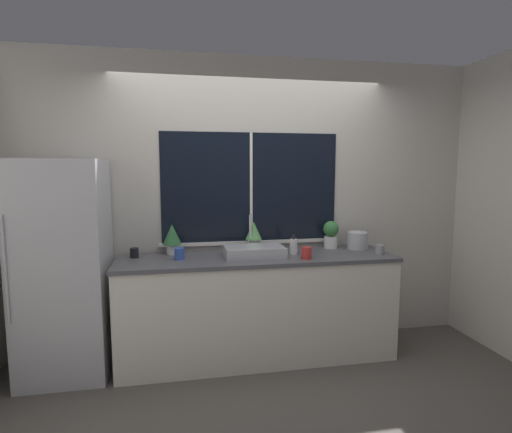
{
  "coord_description": "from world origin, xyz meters",
  "views": [
    {
      "loc": [
        -0.65,
        -3.05,
        1.67
      ],
      "look_at": [
        -0.02,
        0.3,
        1.27
      ],
      "focal_mm": 28.0,
      "sensor_mm": 36.0,
      "label": 1
    }
  ],
  "objects_px": {
    "potted_plant_right": "(331,234)",
    "mug_red": "(307,253)",
    "refrigerator": "(64,269)",
    "kettle": "(357,240)",
    "mug_grey": "(380,249)",
    "potted_plant_center": "(254,234)",
    "mug_black": "(134,253)",
    "mug_blue": "(179,254)",
    "sink": "(254,251)",
    "soap_bottle": "(294,246)",
    "potted_plant_left": "(172,237)"
  },
  "relations": [
    {
      "from": "kettle",
      "to": "mug_red",
      "type": "bearing_deg",
      "value": -152.16
    },
    {
      "from": "refrigerator",
      "to": "kettle",
      "type": "bearing_deg",
      "value": 3.07
    },
    {
      "from": "sink",
      "to": "mug_black",
      "type": "relative_size",
      "value": 6.09
    },
    {
      "from": "potted_plant_center",
      "to": "mug_grey",
      "type": "bearing_deg",
      "value": -17.22
    },
    {
      "from": "sink",
      "to": "mug_blue",
      "type": "bearing_deg",
      "value": 179.78
    },
    {
      "from": "soap_bottle",
      "to": "mug_black",
      "type": "xyz_separation_m",
      "value": [
        -1.38,
        0.11,
        -0.03
      ]
    },
    {
      "from": "refrigerator",
      "to": "mug_grey",
      "type": "distance_m",
      "value": 2.68
    },
    {
      "from": "potted_plant_center",
      "to": "mug_blue",
      "type": "height_order",
      "value": "potted_plant_center"
    },
    {
      "from": "sink",
      "to": "mug_black",
      "type": "bearing_deg",
      "value": 171.94
    },
    {
      "from": "mug_red",
      "to": "soap_bottle",
      "type": "bearing_deg",
      "value": 105.1
    },
    {
      "from": "refrigerator",
      "to": "potted_plant_left",
      "type": "distance_m",
      "value": 0.9
    },
    {
      "from": "refrigerator",
      "to": "soap_bottle",
      "type": "bearing_deg",
      "value": 0.62
    },
    {
      "from": "potted_plant_center",
      "to": "potted_plant_right",
      "type": "relative_size",
      "value": 1.05
    },
    {
      "from": "mug_blue",
      "to": "refrigerator",
      "type": "bearing_deg",
      "value": 179.56
    },
    {
      "from": "potted_plant_right",
      "to": "mug_red",
      "type": "distance_m",
      "value": 0.56
    },
    {
      "from": "sink",
      "to": "potted_plant_center",
      "type": "distance_m",
      "value": 0.26
    },
    {
      "from": "soap_bottle",
      "to": "kettle",
      "type": "xyz_separation_m",
      "value": [
        0.66,
        0.12,
        0.01
      ]
    },
    {
      "from": "mug_grey",
      "to": "kettle",
      "type": "xyz_separation_m",
      "value": [
        -0.1,
        0.26,
        0.05
      ]
    },
    {
      "from": "refrigerator",
      "to": "potted_plant_right",
      "type": "height_order",
      "value": "refrigerator"
    },
    {
      "from": "kettle",
      "to": "mug_black",
      "type": "bearing_deg",
      "value": -179.9
    },
    {
      "from": "potted_plant_right",
      "to": "mug_grey",
      "type": "height_order",
      "value": "potted_plant_right"
    },
    {
      "from": "refrigerator",
      "to": "potted_plant_left",
      "type": "bearing_deg",
      "value": 14.43
    },
    {
      "from": "potted_plant_center",
      "to": "soap_bottle",
      "type": "height_order",
      "value": "potted_plant_center"
    },
    {
      "from": "potted_plant_center",
      "to": "mug_red",
      "type": "xyz_separation_m",
      "value": [
        0.38,
        -0.4,
        -0.11
      ]
    },
    {
      "from": "soap_bottle",
      "to": "kettle",
      "type": "height_order",
      "value": "kettle"
    },
    {
      "from": "mug_grey",
      "to": "kettle",
      "type": "bearing_deg",
      "value": 110.64
    },
    {
      "from": "refrigerator",
      "to": "mug_red",
      "type": "bearing_deg",
      "value": -5.33
    },
    {
      "from": "potted_plant_right",
      "to": "kettle",
      "type": "distance_m",
      "value": 0.26
    },
    {
      "from": "potted_plant_center",
      "to": "mug_black",
      "type": "bearing_deg",
      "value": -175.45
    },
    {
      "from": "refrigerator",
      "to": "kettle",
      "type": "xyz_separation_m",
      "value": [
        2.58,
        0.14,
        0.13
      ]
    },
    {
      "from": "mug_red",
      "to": "refrigerator",
      "type": "bearing_deg",
      "value": 174.67
    },
    {
      "from": "soap_bottle",
      "to": "mug_red",
      "type": "bearing_deg",
      "value": -74.9
    },
    {
      "from": "refrigerator",
      "to": "mug_red",
      "type": "distance_m",
      "value": 1.98
    },
    {
      "from": "sink",
      "to": "soap_bottle",
      "type": "distance_m",
      "value": 0.37
    },
    {
      "from": "kettle",
      "to": "potted_plant_right",
      "type": "bearing_deg",
      "value": 161.27
    },
    {
      "from": "potted_plant_right",
      "to": "refrigerator",
      "type": "bearing_deg",
      "value": -174.66
    },
    {
      "from": "potted_plant_center",
      "to": "mug_grey",
      "type": "xyz_separation_m",
      "value": [
        1.09,
        -0.34,
        -0.12
      ]
    },
    {
      "from": "potted_plant_center",
      "to": "potted_plant_right",
      "type": "height_order",
      "value": "potted_plant_center"
    },
    {
      "from": "mug_red",
      "to": "potted_plant_left",
      "type": "bearing_deg",
      "value": 160.21
    },
    {
      "from": "soap_bottle",
      "to": "mug_red",
      "type": "distance_m",
      "value": 0.21
    },
    {
      "from": "potted_plant_center",
      "to": "mug_grey",
      "type": "distance_m",
      "value": 1.14
    },
    {
      "from": "mug_blue",
      "to": "mug_black",
      "type": "relative_size",
      "value": 1.17
    },
    {
      "from": "mug_red",
      "to": "mug_blue",
      "type": "distance_m",
      "value": 1.07
    },
    {
      "from": "mug_black",
      "to": "potted_plant_center",
      "type": "bearing_deg",
      "value": 4.55
    },
    {
      "from": "refrigerator",
      "to": "potted_plant_right",
      "type": "bearing_deg",
      "value": 5.34
    },
    {
      "from": "sink",
      "to": "mug_blue",
      "type": "xyz_separation_m",
      "value": [
        -0.64,
        0.0,
        0.0
      ]
    },
    {
      "from": "sink",
      "to": "soap_bottle",
      "type": "xyz_separation_m",
      "value": [
        0.36,
        0.03,
        0.03
      ]
    },
    {
      "from": "potted_plant_right",
      "to": "mug_grey",
      "type": "bearing_deg",
      "value": -45.29
    },
    {
      "from": "mug_blue",
      "to": "mug_grey",
      "type": "xyz_separation_m",
      "value": [
        1.76,
        -0.11,
        -0.01
      ]
    },
    {
      "from": "mug_red",
      "to": "kettle",
      "type": "relative_size",
      "value": 0.52
    }
  ]
}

